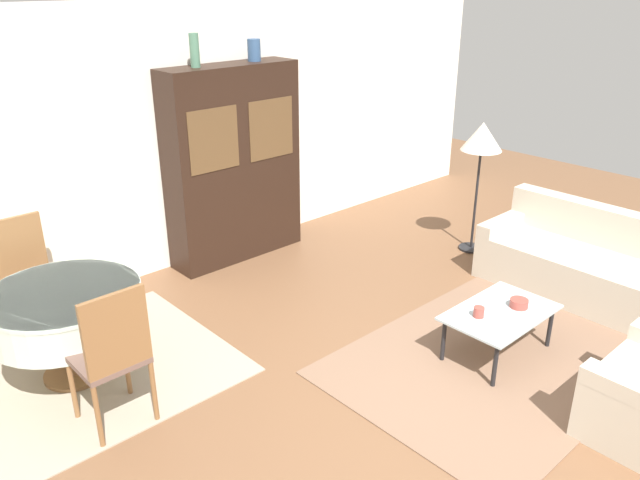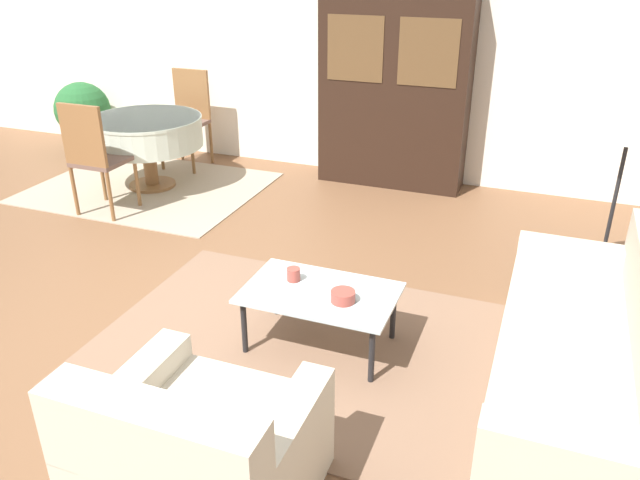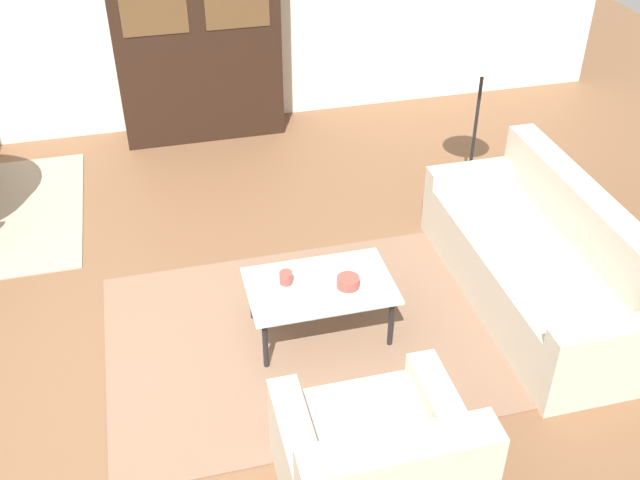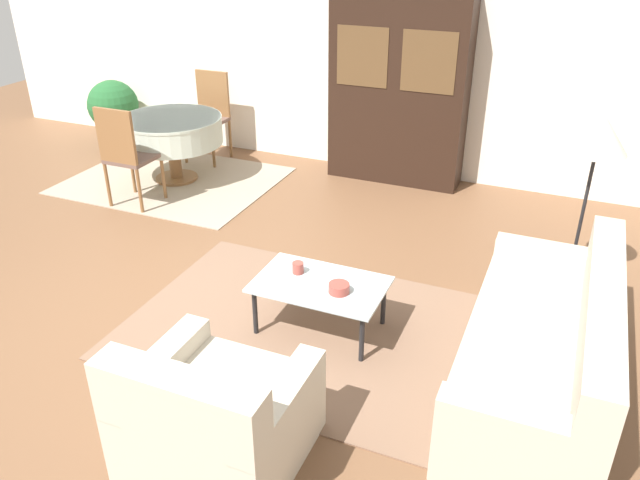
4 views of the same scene
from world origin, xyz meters
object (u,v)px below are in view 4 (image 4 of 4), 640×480
Objects in this scene: coffee_table at (320,288)px; display_cabinet at (398,90)px; armchair at (215,417)px; dining_chair_far at (209,111)px; potted_plant at (113,107)px; dining_table at (171,131)px; bowl at (339,288)px; couch at (544,350)px; dining_chair_near at (125,151)px; floor_lamp at (599,139)px; cup at (298,268)px.

display_cabinet reaches higher than coffee_table.
armchair is at bearing -92.05° from coffee_table.
potted_plant is (-1.53, 0.05, -0.13)m from dining_chair_far.
dining_table reaches higher than bowl.
couch reaches higher than dining_table.
display_cabinet is (-0.38, 3.10, 0.68)m from coffee_table.
potted_plant is (-4.17, 4.27, 0.17)m from armchair.
dining_chair_far reaches higher than dining_table.
armchair is at bearing -99.49° from bowl.
bowl is 5.29m from potted_plant.
bowl is at bearing -80.12° from display_cabinet.
dining_table is 1.07× the size of dining_chair_near.
display_cabinet is at bearing 38.42° from dining_chair_near.
dining_chair_near is at bearing 90.00° from dining_chair_far.
bowl is (2.86, -1.32, -0.17)m from dining_chair_near.
armchair reaches higher than dining_table.
potted_plant is at bearing 132.93° from dining_chair_near.
floor_lamp is (4.35, -0.67, 0.67)m from dining_table.
bowl is (0.17, -0.06, 0.07)m from coffee_table.
couch is 5.15m from dining_chair_far.
bowl is at bearing -24.82° from dining_chair_near.
floor_lamp is 1.77× the size of potted_plant.
dining_chair_near is 1.28× the size of potted_plant.
couch is at bearing 145.76° from dining_chair_far.
armchair is 5.97m from potted_plant.
dining_chair_near reaches higher than bowl.
display_cabinet is 1.42× the size of floor_lamp.
potted_plant reaches higher than coffee_table.
couch is 1.73m from floor_lamp.
dining_chair_near is 4.40m from floor_lamp.
potted_plant is at bearing 63.03° from couch.
cup is (-1.87, -1.32, -0.82)m from floor_lamp.
floor_lamp is at bearing -8.72° from dining_table.
couch is at bearing 0.97° from bowl.
armchair is at bearing 122.02° from dining_chair_far.
dining_chair_near is at bearing 73.01° from couch.
dining_chair_far is at bearing 133.27° from coffee_table.
armchair is 6.27× the size of bowl.
armchair is 3.39m from floor_lamp.
coffee_table is 0.45× the size of display_cabinet.
cup is (2.48, -1.99, -0.15)m from dining_table.
bowl is at bearing 80.51° from armchair.
couch is 3.76m from display_cabinet.
dining_table is 3.19m from cup.
dining_chair_far is 0.73× the size of floor_lamp.
floor_lamp is (0.10, 1.43, 0.96)m from couch.
dining_chair_far reaches higher than cup.
floor_lamp is (4.35, 0.13, 0.66)m from dining_chair_near.
armchair is 4.34m from dining_table.
couch reaches higher than bowl.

